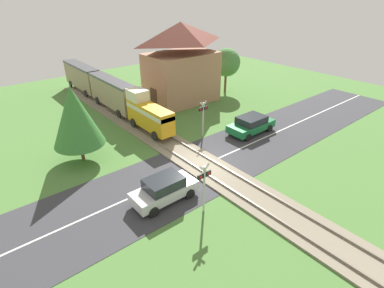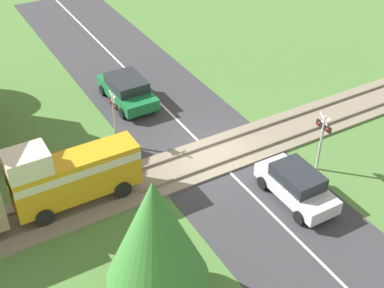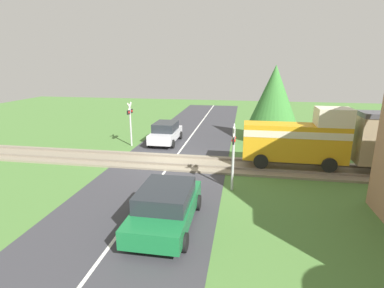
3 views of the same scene
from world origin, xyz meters
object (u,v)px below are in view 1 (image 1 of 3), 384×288
Objects in this scene: train at (107,90)px; station_building at (181,64)px; pedestrian_by_station at (135,102)px; car_far_side at (251,124)px; crossing_signal_west_approach at (204,182)px; crossing_signal_east_approach at (203,114)px; car_near_crossing at (164,189)px.

train is 7.97m from station_building.
pedestrian_by_station is (-5.09, 1.24, -3.22)m from station_building.
car_far_side is at bearing -92.04° from station_building.
crossing_signal_west_approach and crossing_signal_east_approach have the same top height.
crossing_signal_west_approach reaches higher than car_far_side.
crossing_signal_west_approach is 9.60m from crossing_signal_east_approach.
crossing_signal_east_approach is at bearing 48.89° from crossing_signal_west_approach.
crossing_signal_east_approach is 0.37× the size of station_building.
pedestrian_by_station is (5.11, 16.36, -1.20)m from crossing_signal_west_approach.
car_near_crossing is 1.28× the size of crossing_signal_east_approach.
crossing_signal_west_approach is at bearing -131.11° from crossing_signal_east_approach.
station_building reaches higher than car_far_side.
car_near_crossing is at bearing -113.68° from pedestrian_by_station.
train is at bearing 116.91° from car_far_side.
station_building is (0.36, 10.07, 3.20)m from car_far_side.
car_far_side is (6.68, -13.17, -1.12)m from train.
station_building reaches higher than train.
car_far_side is 4.31m from crossing_signal_east_approach.
crossing_signal_east_approach reaches higher than pedestrian_by_station.
train is 11.44m from crossing_signal_east_approach.
station_building is 4.96× the size of pedestrian_by_station.
pedestrian_by_station is (-4.73, 11.30, -0.03)m from car_far_side.
crossing_signal_east_approach is (6.31, 7.24, 0.00)m from crossing_signal_west_approach.
crossing_signal_east_approach is 9.28m from pedestrian_by_station.
train is 14.81m from car_far_side.
station_building is at bearing -13.69° from pedestrian_by_station.
car_far_side is 1.40× the size of crossing_signal_east_approach.
car_far_side is (10.95, 2.88, -0.01)m from car_near_crossing.
train reaches higher than pedestrian_by_station.
station_building is at bearing -23.78° from train.
crossing_signal_east_approach is 1.85× the size of pedestrian_by_station.
pedestrian_by_station is at bearing -43.63° from train.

